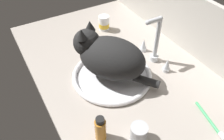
% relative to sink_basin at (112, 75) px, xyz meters
% --- Properties ---
extents(countertop, '(1.16, 0.71, 0.03)m').
position_rel_sink_basin_xyz_m(countertop, '(-0.04, 0.05, -0.02)').
color(countertop, '#ADA399').
rests_on(countertop, ground).
extents(backsplash_wall, '(1.16, 0.02, 0.31)m').
position_rel_sink_basin_xyz_m(backsplash_wall, '(-0.04, 0.42, 0.11)').
color(backsplash_wall, beige).
rests_on(backsplash_wall, ground).
extents(sink_basin, '(0.34, 0.34, 0.02)m').
position_rel_sink_basin_xyz_m(sink_basin, '(0.00, 0.00, 0.00)').
color(sink_basin, white).
rests_on(sink_basin, countertop).
extents(faucet, '(0.21, 0.09, 0.23)m').
position_rel_sink_basin_xyz_m(faucet, '(0.00, 0.22, 0.08)').
color(faucet, silver).
rests_on(faucet, countertop).
extents(cat, '(0.34, 0.31, 0.21)m').
position_rel_sink_basin_xyz_m(cat, '(-0.02, -0.01, 0.10)').
color(cat, black).
rests_on(cat, sink_basin).
extents(metal_jar, '(0.06, 0.06, 0.06)m').
position_rel_sink_basin_xyz_m(metal_jar, '(0.30, -0.07, 0.02)').
color(metal_jar, '#B2B5BA').
rests_on(metal_jar, countertop).
extents(pill_bottle, '(0.06, 0.06, 0.08)m').
position_rel_sink_basin_xyz_m(pill_bottle, '(-0.35, 0.15, 0.03)').
color(pill_bottle, white).
rests_on(pill_bottle, countertop).
extents(amber_bottle, '(0.04, 0.04, 0.10)m').
position_rel_sink_basin_xyz_m(amber_bottle, '(0.23, -0.18, 0.04)').
color(amber_bottle, '#C67A23').
rests_on(amber_bottle, countertop).
extents(toothbrush, '(0.17, 0.05, 0.02)m').
position_rel_sink_basin_xyz_m(toothbrush, '(0.38, 0.19, -0.00)').
color(toothbrush, '#3FB266').
rests_on(toothbrush, countertop).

